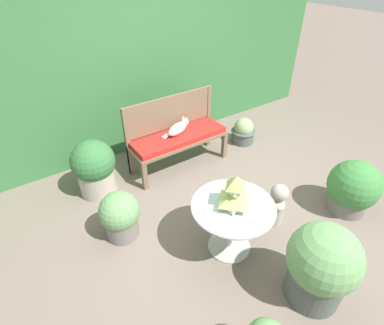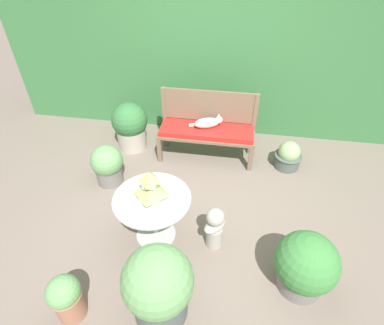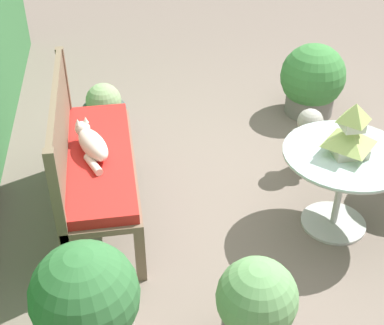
% 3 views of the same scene
% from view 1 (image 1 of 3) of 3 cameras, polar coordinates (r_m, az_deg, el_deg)
% --- Properties ---
extents(ground, '(30.00, 30.00, 0.00)m').
position_cam_1_polar(ground, '(3.57, 7.39, -9.27)').
color(ground, '#75665B').
extents(foliage_hedge_back, '(6.40, 0.73, 2.32)m').
position_cam_1_polar(foliage_hedge_back, '(4.65, -10.84, 18.16)').
color(foliage_hedge_back, '#38703D').
rests_on(foliage_hedge_back, ground).
extents(garden_bench, '(1.34, 0.46, 0.49)m').
position_cam_1_polar(garden_bench, '(4.04, -2.50, 4.45)').
color(garden_bench, brown).
rests_on(garden_bench, ground).
extents(bench_backrest, '(1.34, 0.06, 0.96)m').
position_cam_1_polar(bench_backrest, '(4.08, -4.19, 8.83)').
color(bench_backrest, brown).
rests_on(bench_backrest, ground).
extents(cat, '(0.47, 0.26, 0.18)m').
position_cam_1_polar(cat, '(4.00, -2.69, 6.54)').
color(cat, silver).
rests_on(cat, garden_bench).
extents(patio_table, '(0.79, 0.79, 0.58)m').
position_cam_1_polar(patio_table, '(2.89, 7.70, -9.86)').
color(patio_table, '#B7B7B2').
rests_on(patio_table, ground).
extents(pagoda_birdhouse, '(0.27, 0.27, 0.34)m').
position_cam_1_polar(pagoda_birdhouse, '(2.71, 8.13, -5.92)').
color(pagoda_birdhouse, beige).
rests_on(pagoda_birdhouse, patio_table).
extents(garden_bust, '(0.29, 0.30, 0.52)m').
position_cam_1_polar(garden_bust, '(3.37, 15.95, -7.46)').
color(garden_bust, '#A39E93').
rests_on(garden_bust, ground).
extents(potted_plant_table_near, '(0.38, 0.38, 0.40)m').
position_cam_1_polar(potted_plant_table_near, '(4.76, 9.75, 5.85)').
color(potted_plant_table_near, '#4C5651').
rests_on(potted_plant_table_near, ground).
extents(potted_plant_hedge_corner, '(0.52, 0.52, 0.72)m').
position_cam_1_polar(potted_plant_hedge_corner, '(3.77, -18.11, -0.90)').
color(potted_plant_hedge_corner, '#ADA393').
rests_on(potted_plant_hedge_corner, ground).
extents(potted_plant_bench_left, '(0.57, 0.57, 0.64)m').
position_cam_1_polar(potted_plant_bench_left, '(3.83, 28.29, -4.33)').
color(potted_plant_bench_left, slate).
rests_on(potted_plant_bench_left, ground).
extents(potted_plant_patio_mid, '(0.59, 0.59, 0.79)m').
position_cam_1_polar(potted_plant_patio_mid, '(2.77, 23.39, -17.49)').
color(potted_plant_patio_mid, '#4C5651').
rests_on(potted_plant_patio_mid, ground).
extents(potted_plant_bench_right, '(0.41, 0.41, 0.55)m').
position_cam_1_polar(potted_plant_bench_right, '(3.19, -13.54, -9.78)').
color(potted_plant_bench_right, slate).
rests_on(potted_plant_bench_right, ground).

